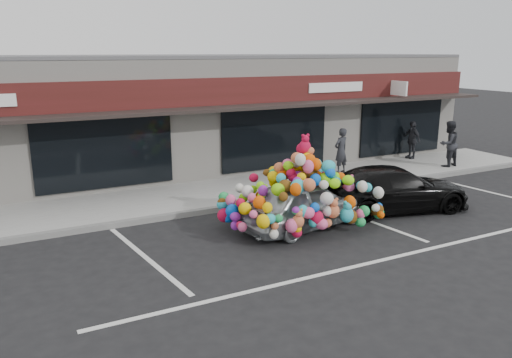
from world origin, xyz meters
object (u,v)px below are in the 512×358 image
pedestrian_c (412,140)px  pedestrian_b (448,144)px  toy_car (305,198)px  black_sedan (394,189)px  pedestrian_a (341,151)px

pedestrian_c → pedestrian_b: bearing=7.2°
toy_car → pedestrian_b: (8.32, 2.94, 0.24)m
toy_car → black_sedan: (3.04, 0.03, -0.15)m
black_sedan → pedestrian_a: pedestrian_a is taller
toy_car → black_sedan: toy_car is taller
toy_car → pedestrian_a: (4.02, 3.92, 0.18)m
toy_car → pedestrian_a: toy_car is taller
pedestrian_b → pedestrian_c: pedestrian_b is taller
toy_car → black_sedan: 3.04m
toy_car → pedestrian_a: size_ratio=2.59×
pedestrian_b → pedestrian_a: bearing=-17.6°
pedestrian_a → pedestrian_b: pedestrian_b is taller
black_sedan → pedestrian_c: bearing=-35.8°
toy_car → pedestrian_c: 9.39m
pedestrian_a → pedestrian_b: size_ratio=0.93×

